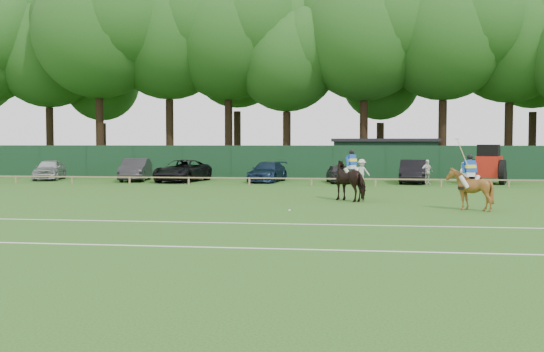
% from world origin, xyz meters
% --- Properties ---
extents(ground, '(160.00, 160.00, 0.00)m').
position_xyz_m(ground, '(0.00, 0.00, 0.00)').
color(ground, '#1E4C14').
rests_on(ground, ground).
extents(horse_dark, '(2.31, 2.31, 1.90)m').
position_xyz_m(horse_dark, '(3.60, 7.89, 0.95)').
color(horse_dark, black).
rests_on(horse_dark, ground).
extents(horse_chestnut, '(1.78, 1.90, 1.72)m').
position_xyz_m(horse_chestnut, '(8.37, 4.33, 0.86)').
color(horse_chestnut, brown).
rests_on(horse_chestnut, ground).
extents(sedan_silver, '(2.89, 4.77, 1.52)m').
position_xyz_m(sedan_silver, '(-18.47, 21.74, 0.76)').
color(sedan_silver, '#B1B4B6').
rests_on(sedan_silver, ground).
extents(sedan_grey, '(2.51, 5.08, 1.60)m').
position_xyz_m(sedan_grey, '(-11.83, 21.43, 0.80)').
color(sedan_grey, '#2C2B2E').
rests_on(sedan_grey, ground).
extents(suv_black, '(3.35, 5.79, 1.52)m').
position_xyz_m(suv_black, '(-8.27, 20.98, 0.76)').
color(suv_black, black).
rests_on(suv_black, ground).
extents(sedan_navy, '(2.52, 4.96, 1.38)m').
position_xyz_m(sedan_navy, '(-2.33, 21.54, 0.69)').
color(sedan_navy, '#13243C').
rests_on(sedan_navy, ground).
extents(hatch_grey, '(2.09, 3.92, 1.27)m').
position_xyz_m(hatch_grey, '(2.63, 21.05, 0.63)').
color(hatch_grey, '#29282B').
rests_on(hatch_grey, ground).
extents(estate_black, '(2.15, 4.90, 1.56)m').
position_xyz_m(estate_black, '(7.56, 21.48, 0.78)').
color(estate_black, black).
rests_on(estate_black, ground).
extents(spectator_left, '(1.19, 0.88, 1.64)m').
position_xyz_m(spectator_left, '(4.14, 19.96, 0.82)').
color(spectator_left, silver).
rests_on(spectator_left, ground).
extents(spectator_mid, '(1.02, 0.80, 1.62)m').
position_xyz_m(spectator_mid, '(8.34, 20.13, 0.81)').
color(spectator_mid, silver).
rests_on(spectator_mid, ground).
extents(spectator_right, '(0.87, 0.82, 1.49)m').
position_xyz_m(spectator_right, '(10.63, 19.79, 0.75)').
color(spectator_right, silver).
rests_on(spectator_right, ground).
extents(rider_dark, '(0.76, 0.76, 1.41)m').
position_xyz_m(rider_dark, '(3.61, 7.88, 1.76)').
color(rider_dark, silver).
rests_on(rider_dark, ground).
extents(rider_chestnut, '(0.98, 0.53, 2.05)m').
position_xyz_m(rider_chestnut, '(8.37, 4.32, 1.63)').
color(rider_chestnut, silver).
rests_on(rider_chestnut, ground).
extents(polo_ball, '(0.09, 0.09, 0.09)m').
position_xyz_m(polo_ball, '(1.23, 2.82, 0.04)').
color(polo_ball, silver).
rests_on(polo_ball, ground).
extents(pitch_lines, '(60.00, 5.10, 0.01)m').
position_xyz_m(pitch_lines, '(0.00, -3.50, 0.01)').
color(pitch_lines, silver).
rests_on(pitch_lines, ground).
extents(pitch_rail, '(62.10, 0.10, 0.50)m').
position_xyz_m(pitch_rail, '(0.00, 18.00, 0.45)').
color(pitch_rail, '#997F5B').
rests_on(pitch_rail, ground).
extents(perimeter_fence, '(92.08, 0.08, 2.50)m').
position_xyz_m(perimeter_fence, '(0.00, 27.00, 1.25)').
color(perimeter_fence, '#14351E').
rests_on(perimeter_fence, ground).
extents(utility_shed, '(8.40, 4.40, 3.04)m').
position_xyz_m(utility_shed, '(6.00, 30.00, 1.54)').
color(utility_shed, '#14331E').
rests_on(utility_shed, ground).
extents(tree_row, '(96.00, 12.00, 21.00)m').
position_xyz_m(tree_row, '(2.00, 35.00, 0.00)').
color(tree_row, '#26561C').
rests_on(tree_row, ground).
extents(tractor, '(2.92, 3.58, 2.60)m').
position_xyz_m(tractor, '(12.47, 21.34, 1.23)').
color(tractor, '#B31D10').
rests_on(tractor, ground).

